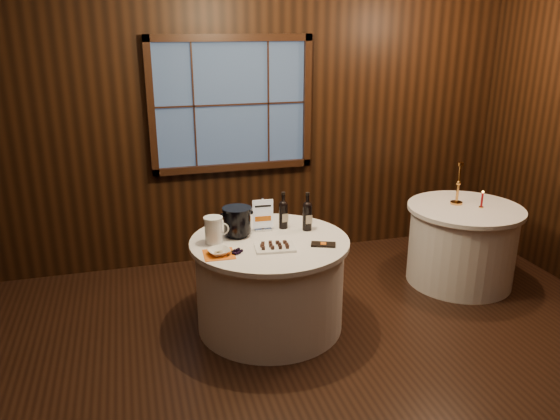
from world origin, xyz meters
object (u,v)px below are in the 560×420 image
object	(u,v)px
ice_bucket	(237,221)
glass_pitcher	(214,230)
grape_bunch	(238,252)
port_bottle_left	(283,213)
chocolate_plate	(275,247)
sign_stand	(263,220)
cracker_bowl	(219,252)
chocolate_box	(323,244)
main_table	(270,283)
red_candle	(482,201)
side_table	(462,244)
port_bottle_right	(307,214)
brass_candlestick	(458,189)

from	to	relation	value
ice_bucket	glass_pitcher	bearing A→B (deg)	-154.55
grape_bunch	ice_bucket	bearing A→B (deg)	79.08
port_bottle_left	chocolate_plate	xyz separation A→B (m)	(-0.19, -0.42, -0.12)
sign_stand	cracker_bowl	bearing A→B (deg)	-134.39
chocolate_box	grape_bunch	bearing A→B (deg)	-159.35
main_table	chocolate_plate	bearing A→B (deg)	-92.63
grape_bunch	red_candle	distance (m)	2.47
main_table	side_table	distance (m)	2.02
side_table	port_bottle_right	distance (m)	1.73
chocolate_box	cracker_bowl	world-z (taller)	cracker_bowl
side_table	brass_candlestick	bearing A→B (deg)	111.00
brass_candlestick	red_candle	bearing A→B (deg)	-45.44
sign_stand	ice_bucket	bearing A→B (deg)	-161.07
chocolate_plate	glass_pitcher	xyz separation A→B (m)	(-0.43, 0.25, 0.09)
ice_bucket	grape_bunch	size ratio (longest dim) A/B	1.54
port_bottle_left	port_bottle_right	distance (m)	0.20
chocolate_box	ice_bucket	bearing A→B (deg)	169.30
sign_stand	ice_bucket	xyz separation A→B (m)	(-0.23, -0.07, 0.03)
chocolate_box	red_candle	distance (m)	1.81
cracker_bowl	red_candle	world-z (taller)	red_candle
sign_stand	cracker_bowl	size ratio (longest dim) A/B	1.71
cracker_bowl	port_bottle_left	bearing A→B (deg)	33.58
glass_pitcher	cracker_bowl	distance (m)	0.26
main_table	port_bottle_right	size ratio (longest dim) A/B	3.91
red_candle	chocolate_plate	bearing A→B (deg)	-168.60
brass_candlestick	sign_stand	bearing A→B (deg)	-174.69
grape_bunch	cracker_bowl	bearing A→B (deg)	167.67
sign_stand	ice_bucket	size ratio (longest dim) A/B	1.16
brass_candlestick	side_table	bearing A→B (deg)	-69.00
red_candle	chocolate_box	bearing A→B (deg)	-164.99
chocolate_box	grape_bunch	distance (m)	0.68
sign_stand	red_candle	size ratio (longest dim) A/B	1.69
grape_bunch	brass_candlestick	world-z (taller)	brass_candlestick
red_candle	cracker_bowl	bearing A→B (deg)	-170.59
sign_stand	chocolate_plate	bearing A→B (deg)	-88.19
chocolate_plate	glass_pitcher	distance (m)	0.50
cracker_bowl	brass_candlestick	bearing A→B (deg)	13.75
port_bottle_left	cracker_bowl	xyz separation A→B (m)	(-0.62, -0.41, -0.11)
side_table	port_bottle_left	distance (m)	1.89
main_table	cracker_bowl	world-z (taller)	cracker_bowl
brass_candlestick	chocolate_plate	bearing A→B (deg)	-163.24
port_bottle_right	grape_bunch	xyz separation A→B (m)	(-0.66, -0.34, -0.12)
ice_bucket	grape_bunch	distance (m)	0.39
port_bottle_right	red_candle	xyz separation A→B (m)	(1.76, 0.11, -0.08)
side_table	ice_bucket	xyz separation A→B (m)	(-2.23, -0.15, 0.51)
glass_pitcher	cracker_bowl	size ratio (longest dim) A/B	1.31
ice_bucket	port_bottle_left	bearing A→B (deg)	10.00
main_table	port_bottle_left	distance (m)	0.59
side_table	sign_stand	distance (m)	2.06
ice_bucket	red_candle	world-z (taller)	ice_bucket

